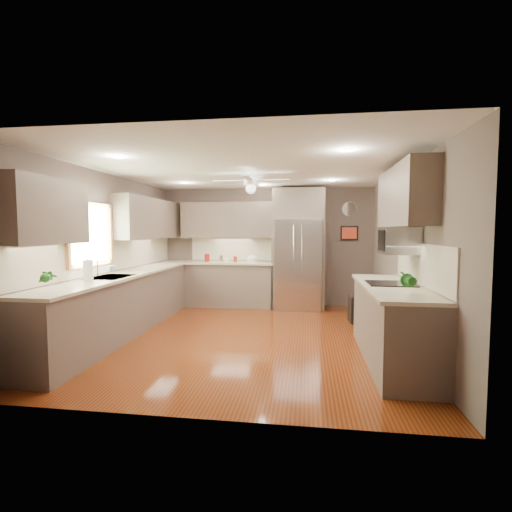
% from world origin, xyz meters
% --- Properties ---
extents(floor, '(5.00, 5.00, 0.00)m').
position_xyz_m(floor, '(0.00, 0.00, 0.00)').
color(floor, '#4B1F0A').
rests_on(floor, ground).
extents(ceiling, '(5.00, 5.00, 0.00)m').
position_xyz_m(ceiling, '(0.00, 0.00, 2.50)').
color(ceiling, white).
rests_on(ceiling, ground).
extents(wall_back, '(4.50, 0.00, 4.50)m').
position_xyz_m(wall_back, '(0.00, 2.50, 1.25)').
color(wall_back, brown).
rests_on(wall_back, ground).
extents(wall_front, '(4.50, 0.00, 4.50)m').
position_xyz_m(wall_front, '(0.00, -2.50, 1.25)').
color(wall_front, brown).
rests_on(wall_front, ground).
extents(wall_left, '(0.00, 5.00, 5.00)m').
position_xyz_m(wall_left, '(-2.25, 0.00, 1.25)').
color(wall_left, brown).
rests_on(wall_left, ground).
extents(wall_right, '(0.00, 5.00, 5.00)m').
position_xyz_m(wall_right, '(2.25, 0.00, 1.25)').
color(wall_right, brown).
rests_on(wall_right, ground).
extents(canister_a, '(0.13, 0.13, 0.17)m').
position_xyz_m(canister_a, '(-1.23, 2.18, 1.02)').
color(canister_a, maroon).
rests_on(canister_a, back_run).
extents(canister_b, '(0.10, 0.10, 0.13)m').
position_xyz_m(canister_b, '(-0.93, 2.18, 1.01)').
color(canister_b, silver).
rests_on(canister_b, back_run).
extents(canister_c, '(0.14, 0.14, 0.17)m').
position_xyz_m(canister_c, '(-0.82, 2.23, 1.03)').
color(canister_c, beige).
rests_on(canister_c, back_run).
extents(canister_d, '(0.08, 0.08, 0.12)m').
position_xyz_m(canister_d, '(-0.62, 2.20, 1.00)').
color(canister_d, maroon).
rests_on(canister_d, back_run).
extents(soap_bottle, '(0.10, 0.10, 0.19)m').
position_xyz_m(soap_bottle, '(-2.07, -0.22, 1.03)').
color(soap_bottle, white).
rests_on(soap_bottle, left_run).
extents(potted_plant_left, '(0.20, 0.17, 0.32)m').
position_xyz_m(potted_plant_left, '(-1.95, -1.80, 1.10)').
color(potted_plant_left, '#1F601B').
rests_on(potted_plant_left, left_run).
extents(potted_plant_right, '(0.20, 0.17, 0.32)m').
position_xyz_m(potted_plant_right, '(1.90, -1.48, 1.10)').
color(potted_plant_right, '#1F601B').
rests_on(potted_plant_right, right_run).
extents(bowl, '(0.27, 0.27, 0.05)m').
position_xyz_m(bowl, '(-0.26, 2.19, 0.97)').
color(bowl, beige).
rests_on(bowl, back_run).
extents(left_run, '(0.65, 4.70, 1.45)m').
position_xyz_m(left_run, '(-1.95, 0.15, 0.48)').
color(left_run, brown).
rests_on(left_run, ground).
extents(back_run, '(1.85, 0.65, 1.45)m').
position_xyz_m(back_run, '(-0.72, 2.20, 0.48)').
color(back_run, brown).
rests_on(back_run, ground).
extents(uppers, '(4.50, 4.70, 0.95)m').
position_xyz_m(uppers, '(-0.74, 0.71, 1.87)').
color(uppers, brown).
rests_on(uppers, wall_left).
extents(window, '(0.05, 1.12, 0.92)m').
position_xyz_m(window, '(-2.22, -0.50, 1.55)').
color(window, '#BFF2B2').
rests_on(window, wall_left).
extents(sink, '(0.50, 0.70, 0.32)m').
position_xyz_m(sink, '(-1.93, -0.50, 0.91)').
color(sink, silver).
rests_on(sink, left_run).
extents(refrigerator, '(1.06, 0.75, 2.45)m').
position_xyz_m(refrigerator, '(0.70, 2.16, 1.19)').
color(refrigerator, silver).
rests_on(refrigerator, ground).
extents(right_run, '(0.70, 2.20, 1.45)m').
position_xyz_m(right_run, '(1.93, -0.80, 0.48)').
color(right_run, brown).
rests_on(right_run, ground).
extents(microwave, '(0.43, 0.55, 0.34)m').
position_xyz_m(microwave, '(2.03, -0.55, 1.48)').
color(microwave, silver).
rests_on(microwave, wall_right).
extents(ceiling_fan, '(1.18, 1.18, 0.32)m').
position_xyz_m(ceiling_fan, '(-0.00, 0.30, 2.33)').
color(ceiling_fan, white).
rests_on(ceiling_fan, ceiling).
extents(recessed_lights, '(2.84, 3.14, 0.01)m').
position_xyz_m(recessed_lights, '(-0.04, 0.40, 2.49)').
color(recessed_lights, white).
rests_on(recessed_lights, ceiling).
extents(wall_clock, '(0.30, 0.03, 0.30)m').
position_xyz_m(wall_clock, '(1.75, 2.48, 2.05)').
color(wall_clock, white).
rests_on(wall_clock, wall_back).
extents(framed_print, '(0.36, 0.03, 0.30)m').
position_xyz_m(framed_print, '(1.75, 2.48, 1.55)').
color(framed_print, black).
rests_on(framed_print, wall_back).
extents(stool, '(0.42, 0.42, 0.47)m').
position_xyz_m(stool, '(1.82, 1.13, 0.24)').
color(stool, black).
rests_on(stool, ground).
extents(paper_towel, '(0.12, 0.12, 0.30)m').
position_xyz_m(paper_towel, '(-1.96, -1.00, 1.08)').
color(paper_towel, white).
rests_on(paper_towel, left_run).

